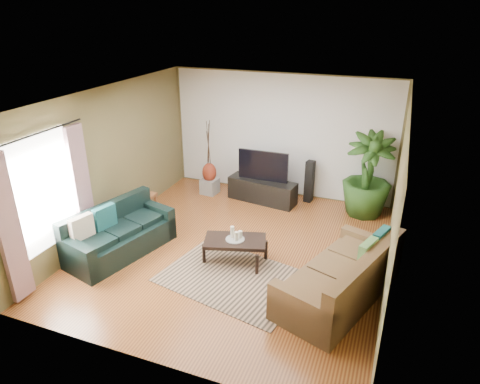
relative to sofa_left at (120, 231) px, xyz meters
The scene contains 28 objects.
floor 2.04m from the sofa_left, 22.54° to the left, with size 5.50×5.50×0.00m, color #9E5A28.
ceiling 3.02m from the sofa_left, 22.54° to the left, with size 5.50×5.50×0.00m, color white.
wall_back 4.07m from the sofa_left, 62.36° to the left, with size 5.00×5.00×0.00m, color brown.
wall_front 2.86m from the sofa_left, 47.20° to the right, with size 5.00×5.00×0.00m, color brown.
wall_left 1.37m from the sofa_left, 130.87° to the left, with size 5.50×5.50×0.00m, color brown.
wall_right 4.50m from the sofa_left, ahead, with size 5.50×5.50×0.00m, color brown.
backwall_panel 4.06m from the sofa_left, 62.30° to the left, with size 4.90×4.90×0.00m, color white.
window_pane 1.44m from the sofa_left, 127.44° to the right, with size 1.80×1.80×0.00m, color white.
curtain_near 1.84m from the sofa_left, 110.41° to the right, with size 0.08×0.35×2.20m, color gray.
curtain_far 0.94m from the sofa_left, behind, with size 0.08×0.35×2.20m, color gray.
curtain_rod 2.14m from the sofa_left, 125.21° to the right, with size 0.03×0.03×1.90m, color black.
sofa_left is the anchor object (origin of this frame).
sofa_right 3.72m from the sofa_left, ahead, with size 2.19×0.99×0.85m, color brown.
area_rug 2.15m from the sofa_left, ahead, with size 2.20×1.56×0.01m, color #A07C5E.
coffee_table 2.01m from the sofa_left, 13.16° to the left, with size 1.01×0.55×0.41m, color black.
candle_tray 2.00m from the sofa_left, 13.16° to the left, with size 0.31×0.31×0.01m, color gray.
candle_tall 1.95m from the sofa_left, 14.42° to the left, with size 0.06×0.06×0.20m, color beige.
candle_mid 2.03m from the sofa_left, 11.80° to the left, with size 0.06×0.06×0.16m, color beige.
candle_short 2.08m from the sofa_left, 14.33° to the left, with size 0.06×0.06×0.13m, color #EEE4C9.
tv_stand 3.33m from the sofa_left, 60.75° to the left, with size 1.50×0.45×0.50m, color black.
television 3.37m from the sofa_left, 60.92° to the left, with size 1.10×0.06×0.65m, color black.
speaker_left 3.45m from the sofa_left, 71.23° to the left, with size 0.16×0.18×0.91m, color black.
speaker_right 4.16m from the sofa_left, 51.72° to the left, with size 0.17×0.19×0.93m, color black.
potted_plant 4.88m from the sofa_left, 38.99° to the left, with size 0.96×0.96×1.72m, color #234918.
plant_pot 4.87m from the sofa_left, 38.99° to the left, with size 0.32×0.32×0.25m, color black.
pedestal 2.92m from the sofa_left, 82.74° to the left, with size 0.35×0.35×0.35m, color gray.
vase 2.91m from the sofa_left, 82.74° to the left, with size 0.32×0.32×0.45m, color maroon.
side_table 1.41m from the sofa_left, 107.14° to the left, with size 0.45×0.45×0.48m, color brown.
Camera 1 is at (2.37, -6.04, 4.00)m, focal length 32.00 mm.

